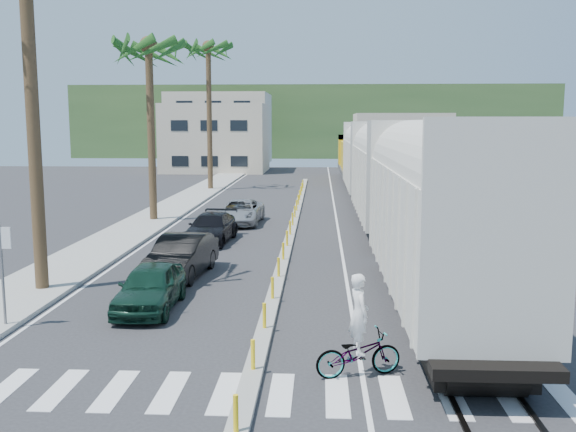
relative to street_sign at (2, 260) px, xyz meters
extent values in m
plane|color=#28282B|center=(7.30, -2.00, -1.97)|extent=(140.00, 140.00, 0.00)
cube|color=gray|center=(-1.20, 23.00, -1.90)|extent=(3.00, 90.00, 0.15)
cube|color=black|center=(11.58, 26.00, -1.94)|extent=(0.12, 100.00, 0.06)
cube|color=black|center=(13.02, 26.00, -1.94)|extent=(0.12, 100.00, 0.06)
cube|color=gray|center=(7.30, 18.00, -1.90)|extent=(0.45, 60.00, 0.15)
cylinder|color=yellow|center=(7.30, -6.00, -1.47)|extent=(0.10, 0.10, 0.70)
cylinder|color=yellow|center=(7.30, -3.00, -1.47)|extent=(0.10, 0.10, 0.70)
cylinder|color=yellow|center=(7.30, 0.00, -1.47)|extent=(0.10, 0.10, 0.70)
cylinder|color=yellow|center=(7.30, 3.00, -1.47)|extent=(0.10, 0.10, 0.70)
cylinder|color=yellow|center=(7.30, 6.00, -1.47)|extent=(0.10, 0.10, 0.70)
cylinder|color=yellow|center=(7.30, 9.00, -1.47)|extent=(0.10, 0.10, 0.70)
cylinder|color=yellow|center=(7.30, 12.00, -1.47)|extent=(0.10, 0.10, 0.70)
cylinder|color=yellow|center=(7.30, 15.00, -1.47)|extent=(0.10, 0.10, 0.70)
cylinder|color=yellow|center=(7.30, 18.00, -1.47)|extent=(0.10, 0.10, 0.70)
cylinder|color=yellow|center=(7.30, 21.00, -1.47)|extent=(0.10, 0.10, 0.70)
cylinder|color=yellow|center=(7.30, 24.00, -1.47)|extent=(0.10, 0.10, 0.70)
cylinder|color=yellow|center=(7.30, 27.00, -1.47)|extent=(0.10, 0.10, 0.70)
cylinder|color=yellow|center=(7.30, 30.00, -1.47)|extent=(0.10, 0.10, 0.70)
cylinder|color=yellow|center=(7.30, 33.00, -1.47)|extent=(0.10, 0.10, 0.70)
cylinder|color=yellow|center=(7.30, 36.00, -1.47)|extent=(0.10, 0.10, 0.70)
cylinder|color=yellow|center=(7.30, 39.00, -1.47)|extent=(0.10, 0.10, 0.70)
cube|color=silver|center=(7.30, -4.00, -1.97)|extent=(14.00, 2.20, 0.01)
cube|color=silver|center=(0.50, 23.00, -1.97)|extent=(0.12, 90.00, 0.01)
cube|color=silver|center=(9.80, 23.00, -1.97)|extent=(0.12, 90.00, 0.01)
cube|color=beige|center=(12.30, 1.96, 0.73)|extent=(3.00, 12.88, 3.40)
cylinder|color=beige|center=(12.30, 1.96, 2.43)|extent=(2.90, 12.58, 2.90)
cube|color=black|center=(12.30, 1.96, -1.47)|extent=(2.60, 12.88, 1.00)
cube|color=beige|center=(12.30, 16.96, 0.73)|extent=(3.00, 12.88, 3.40)
cylinder|color=beige|center=(12.30, 16.96, 2.43)|extent=(2.90, 12.58, 2.90)
cube|color=black|center=(12.30, 16.96, -1.47)|extent=(2.60, 12.88, 1.00)
cube|color=beige|center=(12.30, 31.96, 0.73)|extent=(3.00, 12.88, 3.40)
cylinder|color=beige|center=(12.30, 31.96, 2.43)|extent=(2.90, 12.58, 2.90)
cube|color=black|center=(12.30, 31.96, -1.47)|extent=(2.60, 12.88, 1.00)
cube|color=#4C4C4F|center=(12.30, 47.96, -0.92)|extent=(3.00, 17.00, 0.50)
cube|color=gold|center=(12.30, 46.96, 0.63)|extent=(2.70, 12.24, 2.60)
cube|color=gold|center=(12.30, 53.74, 0.93)|extent=(3.00, 3.74, 3.20)
cube|color=black|center=(12.30, 47.96, -1.52)|extent=(2.60, 13.60, 0.90)
cylinder|color=brown|center=(-0.70, 4.00, 3.53)|extent=(0.44, 0.44, 11.00)
cylinder|color=brown|center=(-1.00, 20.00, 3.03)|extent=(0.44, 0.44, 10.00)
sphere|color=#1A4E18|center=(-1.00, 20.00, 8.18)|extent=(3.20, 3.20, 3.20)
cylinder|color=brown|center=(-0.70, 38.00, 4.03)|extent=(0.44, 0.44, 12.00)
sphere|color=#1A4E18|center=(-0.70, 38.00, 10.18)|extent=(3.20, 3.20, 3.20)
cylinder|color=slate|center=(0.00, 0.00, -0.47)|extent=(0.08, 0.08, 3.00)
cube|color=silver|center=(0.00, 0.00, 0.63)|extent=(0.60, 0.04, 0.60)
cube|color=beige|center=(-3.70, 60.00, 2.03)|extent=(12.00, 10.00, 8.00)
cube|color=beige|center=(-5.70, 76.00, 3.03)|extent=(14.00, 12.00, 10.00)
cube|color=beige|center=(19.30, 68.00, 1.53)|extent=(12.00, 10.00, 7.00)
cube|color=#385628|center=(7.30, 98.00, 4.03)|extent=(80.00, 20.00, 12.00)
imported|color=#103022|center=(3.57, 2.10, -1.26)|extent=(1.81, 4.24, 1.43)
imported|color=black|center=(3.61, 6.42, -1.19)|extent=(2.59, 5.07, 1.56)
imported|color=black|center=(3.53, 13.46, -1.27)|extent=(2.69, 5.12, 1.40)
imported|color=#A2A4A7|center=(4.23, 19.30, -1.28)|extent=(2.68, 5.18, 1.39)
imported|color=#9EA0A5|center=(9.70, -2.92, -1.44)|extent=(1.85, 2.42, 1.06)
imported|color=silver|center=(9.70, -2.92, -0.50)|extent=(0.92, 0.82, 1.85)
camera|label=1|loc=(8.80, -16.96, 3.75)|focal=40.00mm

